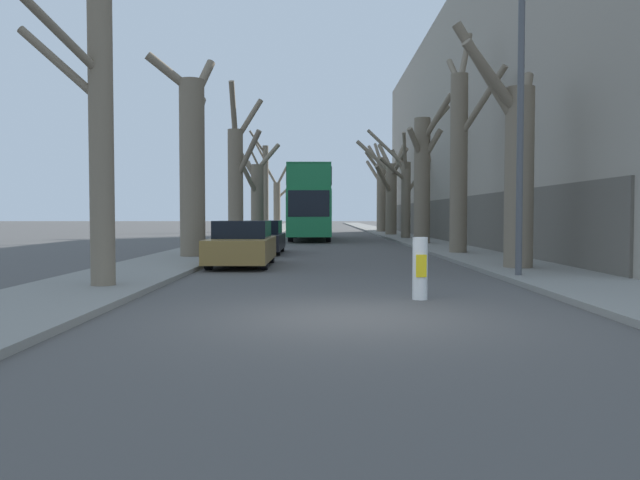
{
  "coord_description": "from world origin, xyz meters",
  "views": [
    {
      "loc": [
        -0.47,
        -9.63,
        1.58
      ],
      "look_at": [
        -0.37,
        24.78,
        0.2
      ],
      "focal_mm": 35.0,
      "sensor_mm": 36.0,
      "label": 1
    }
  ],
  "objects_px": {
    "street_tree_left_2": "(235,179)",
    "street_tree_right_4": "(388,190)",
    "traffic_bollard": "(418,268)",
    "street_tree_left_3": "(254,193)",
    "street_tree_right_0": "(514,165)",
    "street_tree_right_5": "(379,188)",
    "street_tree_left_5": "(276,202)",
    "street_tree_right_3": "(403,190)",
    "street_tree_left_1": "(190,161)",
    "lamp_post": "(515,92)",
    "street_tree_right_2": "(421,174)",
    "double_decker_bus": "(308,200)",
    "parked_car_0": "(240,244)",
    "parked_car_1": "(259,238)",
    "street_tree_left_4": "(263,186)",
    "street_tree_right_1": "(458,154)",
    "street_tree_left_0": "(94,109)"
  },
  "relations": [
    {
      "from": "street_tree_left_2",
      "to": "street_tree_right_4",
      "type": "relative_size",
      "value": 1.13
    },
    {
      "from": "street_tree_left_5",
      "to": "street_tree_right_0",
      "type": "xyz_separation_m",
      "value": [
        9.73,
        -45.2,
        0.14
      ]
    },
    {
      "from": "street_tree_left_1",
      "to": "parked_car_0",
      "type": "distance_m",
      "value": 4.64
    },
    {
      "from": "street_tree_right_3",
      "to": "street_tree_right_4",
      "type": "bearing_deg",
      "value": 91.42
    },
    {
      "from": "street_tree_right_1",
      "to": "street_tree_right_2",
      "type": "xyz_separation_m",
      "value": [
        -0.09,
        8.02,
        -0.23
      ]
    },
    {
      "from": "street_tree_left_5",
      "to": "traffic_bollard",
      "type": "relative_size",
      "value": 5.81
    },
    {
      "from": "street_tree_left_5",
      "to": "parked_car_0",
      "type": "distance_m",
      "value": 43.41
    },
    {
      "from": "street_tree_left_1",
      "to": "street_tree_right_0",
      "type": "bearing_deg",
      "value": -25.92
    },
    {
      "from": "street_tree_right_1",
      "to": "double_decker_bus",
      "type": "relative_size",
      "value": 0.85
    },
    {
      "from": "street_tree_right_1",
      "to": "traffic_bollard",
      "type": "height_order",
      "value": "street_tree_right_1"
    },
    {
      "from": "street_tree_right_0",
      "to": "street_tree_right_5",
      "type": "xyz_separation_m",
      "value": [
        -0.04,
        37.94,
        1.0
      ]
    },
    {
      "from": "traffic_bollard",
      "to": "street_tree_right_3",
      "type": "bearing_deg",
      "value": 82.83
    },
    {
      "from": "street_tree_left_5",
      "to": "street_tree_right_4",
      "type": "relative_size",
      "value": 0.92
    },
    {
      "from": "street_tree_left_0",
      "to": "street_tree_left_2",
      "type": "xyz_separation_m",
      "value": [
        0.26,
        19.61,
        -0.3
      ]
    },
    {
      "from": "traffic_bollard",
      "to": "street_tree_left_0",
      "type": "bearing_deg",
      "value": 168.57
    },
    {
      "from": "parked_car_0",
      "to": "parked_car_1",
      "type": "bearing_deg",
      "value": 90.0
    },
    {
      "from": "lamp_post",
      "to": "street_tree_right_4",
      "type": "bearing_deg",
      "value": 88.99
    },
    {
      "from": "street_tree_left_5",
      "to": "traffic_bollard",
      "type": "bearing_deg",
      "value": -83.13
    },
    {
      "from": "street_tree_right_2",
      "to": "street_tree_right_5",
      "type": "xyz_separation_m",
      "value": [
        0.03,
        22.87,
        0.25
      ]
    },
    {
      "from": "street_tree_left_5",
      "to": "double_decker_bus",
      "type": "bearing_deg",
      "value": -80.92
    },
    {
      "from": "street_tree_left_0",
      "to": "street_tree_left_3",
      "type": "xyz_separation_m",
      "value": [
        0.18,
        30.2,
        -0.64
      ]
    },
    {
      "from": "street_tree_right_0",
      "to": "traffic_bollard",
      "type": "relative_size",
      "value": 5.91
    },
    {
      "from": "street_tree_left_1",
      "to": "street_tree_right_3",
      "type": "relative_size",
      "value": 1.0
    },
    {
      "from": "street_tree_left_0",
      "to": "street_tree_left_2",
      "type": "bearing_deg",
      "value": 89.23
    },
    {
      "from": "traffic_bollard",
      "to": "street_tree_left_3",
      "type": "bearing_deg",
      "value": 101.3
    },
    {
      "from": "street_tree_left_0",
      "to": "traffic_bollard",
      "type": "relative_size",
      "value": 6.91
    },
    {
      "from": "street_tree_left_0",
      "to": "street_tree_right_3",
      "type": "bearing_deg",
      "value": 69.77
    },
    {
      "from": "street_tree_left_4",
      "to": "street_tree_left_5",
      "type": "relative_size",
      "value": 1.25
    },
    {
      "from": "street_tree_left_4",
      "to": "street_tree_right_3",
      "type": "distance_m",
      "value": 15.29
    },
    {
      "from": "parked_car_0",
      "to": "traffic_bollard",
      "type": "xyz_separation_m",
      "value": [
        4.29,
        -7.67,
        -0.08
      ]
    },
    {
      "from": "street_tree_left_1",
      "to": "street_tree_right_5",
      "type": "height_order",
      "value": "street_tree_right_5"
    },
    {
      "from": "street_tree_left_5",
      "to": "street_tree_left_4",
      "type": "bearing_deg",
      "value": -91.61
    },
    {
      "from": "street_tree_right_0",
      "to": "double_decker_bus",
      "type": "xyz_separation_m",
      "value": [
        -6.08,
        22.35,
        -0.42
      ]
    },
    {
      "from": "street_tree_left_5",
      "to": "street_tree_right_4",
      "type": "height_order",
      "value": "street_tree_right_4"
    },
    {
      "from": "street_tree_left_3",
      "to": "double_decker_bus",
      "type": "height_order",
      "value": "street_tree_left_3"
    },
    {
      "from": "street_tree_right_1",
      "to": "street_tree_right_3",
      "type": "height_order",
      "value": "street_tree_right_1"
    },
    {
      "from": "lamp_post",
      "to": "traffic_bollard",
      "type": "relative_size",
      "value": 7.01
    },
    {
      "from": "street_tree_right_4",
      "to": "parked_car_0",
      "type": "distance_m",
      "value": 29.07
    },
    {
      "from": "street_tree_left_1",
      "to": "street_tree_right_2",
      "type": "height_order",
      "value": "street_tree_right_2"
    },
    {
      "from": "street_tree_left_2",
      "to": "street_tree_left_4",
      "type": "height_order",
      "value": "street_tree_left_4"
    },
    {
      "from": "parked_car_1",
      "to": "street_tree_right_3",
      "type": "bearing_deg",
      "value": 61.67
    },
    {
      "from": "street_tree_left_5",
      "to": "parked_car_1",
      "type": "relative_size",
      "value": 1.5
    },
    {
      "from": "street_tree_left_4",
      "to": "lamp_post",
      "type": "height_order",
      "value": "street_tree_left_4"
    },
    {
      "from": "street_tree_right_2",
      "to": "parked_car_1",
      "type": "relative_size",
      "value": 1.7
    },
    {
      "from": "street_tree_left_1",
      "to": "street_tree_left_5",
      "type": "bearing_deg",
      "value": 89.59
    },
    {
      "from": "street_tree_left_0",
      "to": "street_tree_left_1",
      "type": "height_order",
      "value": "street_tree_left_0"
    },
    {
      "from": "street_tree_left_3",
      "to": "parked_car_0",
      "type": "distance_m",
      "value": 24.05
    },
    {
      "from": "street_tree_left_2",
      "to": "lamp_post",
      "type": "xyz_separation_m",
      "value": [
        9.09,
        -17.39,
        1.1
      ]
    },
    {
      "from": "street_tree_right_3",
      "to": "street_tree_left_1",
      "type": "bearing_deg",
      "value": -119.12
    },
    {
      "from": "street_tree_left_0",
      "to": "street_tree_left_1",
      "type": "relative_size",
      "value": 1.11
    }
  ]
}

